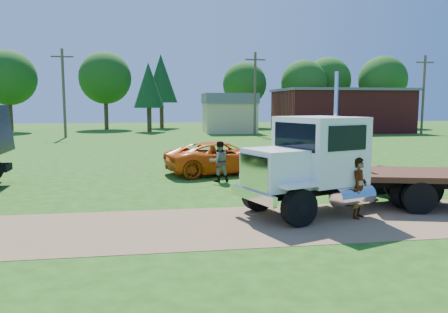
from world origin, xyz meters
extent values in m
plane|color=#1E470F|center=(0.00, 0.00, 0.00)|extent=(140.00, 140.00, 0.00)
cube|color=brown|center=(0.00, 0.00, 0.01)|extent=(120.00, 4.20, 0.01)
cube|color=black|center=(1.55, 1.55, 0.78)|extent=(7.23, 3.40, 0.29)
cylinder|color=black|center=(-0.76, -0.42, 0.54)|extent=(1.13, 0.69, 1.08)
cylinder|color=black|center=(-0.76, -0.42, 0.54)|extent=(0.48, 0.47, 0.38)
cylinder|color=black|center=(-1.48, 1.56, 0.54)|extent=(1.13, 0.69, 1.08)
cylinder|color=black|center=(-1.48, 1.56, 0.54)|extent=(0.48, 0.47, 0.38)
cylinder|color=black|center=(3.38, 1.10, 0.54)|extent=(1.13, 0.69, 1.08)
cylinder|color=black|center=(3.38, 1.10, 0.54)|extent=(0.48, 0.47, 0.38)
cylinder|color=black|center=(2.66, 3.07, 0.54)|extent=(1.13, 0.69, 1.08)
cylinder|color=black|center=(2.66, 3.07, 0.54)|extent=(0.48, 0.47, 0.38)
cylinder|color=black|center=(4.58, 1.54, 0.54)|extent=(1.13, 0.69, 1.08)
cylinder|color=black|center=(4.58, 1.54, 0.54)|extent=(0.48, 0.47, 0.38)
cylinder|color=black|center=(3.86, 3.51, 0.54)|extent=(1.13, 0.69, 1.08)
cylinder|color=black|center=(3.86, 3.51, 0.54)|extent=(0.48, 0.47, 0.38)
cube|color=white|center=(-1.08, 0.59, 1.52)|extent=(2.23, 2.17, 1.18)
cube|color=silver|center=(-1.91, 0.28, 1.47)|extent=(0.58, 1.41, 0.98)
cube|color=silver|center=(-1.95, 0.27, 0.78)|extent=(0.91, 2.17, 0.29)
cube|color=white|center=(0.40, 1.13, 2.01)|extent=(2.74, 2.92, 2.06)
cube|color=black|center=(-0.55, 0.78, 2.45)|extent=(0.72, 1.86, 0.83)
cube|color=black|center=(0.81, 0.01, 2.45)|extent=(1.40, 0.54, 0.74)
cube|color=black|center=(-0.01, 2.24, 2.45)|extent=(1.40, 0.54, 0.74)
cube|color=white|center=(-0.76, -0.42, 1.18)|extent=(1.26, 0.82, 0.10)
cube|color=white|center=(-1.48, 1.56, 1.18)|extent=(1.26, 0.82, 0.10)
cylinder|color=silver|center=(1.11, 0.19, 0.69)|extent=(1.49, 1.02, 0.59)
cylinder|color=silver|center=(1.27, 2.02, 2.26)|extent=(0.18, 0.18, 4.51)
cylinder|color=black|center=(2.65, 1.95, 1.01)|extent=(1.38, 1.38, 0.12)
imported|color=#DD560A|center=(-1.45, 9.33, 0.79)|extent=(6.14, 3.87, 1.58)
cylinder|color=black|center=(3.42, 0.38, 0.52)|extent=(1.08, 0.56, 1.03)
cylinder|color=black|center=(3.96, 2.47, 0.52)|extent=(1.08, 0.56, 1.03)
cube|color=black|center=(2.29, 1.79, 1.60)|extent=(0.15, 0.15, 1.03)
imported|color=#999999|center=(1.30, 0.18, 0.93)|extent=(0.78, 0.80, 1.85)
imported|color=#999999|center=(-1.97, 7.05, 0.90)|extent=(0.97, 0.80, 1.80)
cube|color=maroon|center=(18.00, 40.00, 2.50)|extent=(15.00, 10.00, 5.00)
cube|color=slate|center=(18.00, 40.00, 5.15)|extent=(15.40, 10.40, 0.30)
cube|color=tan|center=(4.00, 40.00, 1.80)|extent=(6.00, 5.00, 3.60)
cube|color=slate|center=(4.00, 40.00, 4.10)|extent=(6.20, 5.40, 1.20)
cylinder|color=#453A27|center=(-14.00, 35.00, 4.50)|extent=(0.28, 0.28, 9.00)
cube|color=#453A27|center=(-14.00, 35.00, 8.20)|extent=(2.20, 0.14, 0.14)
cylinder|color=#453A27|center=(6.00, 35.00, 4.50)|extent=(0.28, 0.28, 9.00)
cube|color=#453A27|center=(6.00, 35.00, 8.20)|extent=(2.20, 0.14, 0.14)
cylinder|color=#453A27|center=(26.00, 35.00, 4.50)|extent=(0.28, 0.28, 9.00)
cube|color=#453A27|center=(26.00, 35.00, 8.20)|extent=(2.20, 0.14, 0.14)
cylinder|color=#3A2617|center=(-22.66, 46.02, 1.79)|extent=(0.56, 0.56, 3.59)
sphere|color=#1F4B12|center=(-22.66, 46.02, 6.66)|extent=(6.77, 6.77, 6.77)
cylinder|color=#3A2617|center=(-11.53, 50.28, 1.88)|extent=(0.56, 0.56, 3.75)
sphere|color=#1F4B12|center=(-11.53, 50.28, 6.97)|extent=(7.08, 7.08, 7.08)
cylinder|color=#3A2617|center=(-3.93, 51.98, 1.85)|extent=(0.56, 0.56, 3.70)
cone|color=#0F3310|center=(-3.93, 51.98, 7.08)|extent=(4.65, 4.65, 6.87)
cylinder|color=#3A2617|center=(8.25, 51.90, 1.71)|extent=(0.56, 0.56, 3.43)
sphere|color=#1F4B12|center=(8.25, 51.90, 6.36)|extent=(6.46, 6.46, 6.46)
cylinder|color=#3A2617|center=(16.97, 50.87, 1.77)|extent=(0.56, 0.56, 3.55)
sphere|color=#1F4B12|center=(16.97, 50.87, 6.59)|extent=(6.69, 6.69, 6.69)
cylinder|color=#3A2617|center=(28.68, 49.37, 1.88)|extent=(0.56, 0.56, 3.76)
sphere|color=#1F4B12|center=(28.68, 49.37, 6.99)|extent=(7.09, 7.09, 7.09)
cylinder|color=#3A2617|center=(-5.57, 43.54, 1.51)|extent=(0.56, 0.56, 3.01)
cone|color=#0F3310|center=(-5.57, 43.54, 5.76)|extent=(3.78, 3.78, 5.59)
cylinder|color=#3A2617|center=(21.89, 53.83, 1.91)|extent=(0.56, 0.56, 3.82)
sphere|color=#1F4B12|center=(21.89, 53.83, 7.09)|extent=(7.20, 7.20, 7.20)
camera|label=1|loc=(-4.69, -11.95, 3.44)|focal=35.00mm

